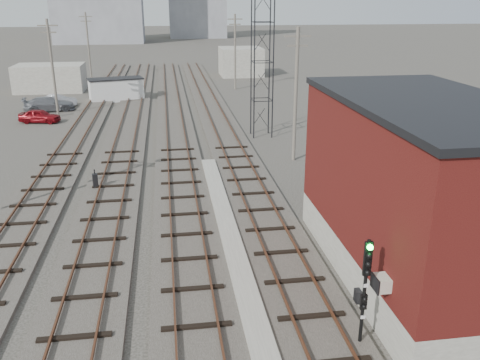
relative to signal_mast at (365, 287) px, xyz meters
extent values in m
plane|color=#282621|center=(-3.70, 52.11, -2.22)|extent=(320.00, 320.00, 0.00)
cube|color=#332D28|center=(-1.20, 31.11, -2.12)|extent=(3.20, 90.00, 0.20)
cube|color=#4C2816|center=(-1.92, 31.11, -1.89)|extent=(0.07, 90.00, 0.12)
cube|color=#4C2816|center=(-0.48, 31.11, -1.89)|extent=(0.07, 90.00, 0.12)
cube|color=#332D28|center=(-5.20, 31.11, -2.12)|extent=(3.20, 90.00, 0.20)
cube|color=#4C2816|center=(-5.92, 31.11, -1.89)|extent=(0.07, 90.00, 0.12)
cube|color=#4C2816|center=(-4.48, 31.11, -1.89)|extent=(0.07, 90.00, 0.12)
cube|color=#332D28|center=(-9.20, 31.11, -2.12)|extent=(3.20, 90.00, 0.20)
cube|color=#4C2816|center=(-9.92, 31.11, -1.89)|extent=(0.07, 90.00, 0.12)
cube|color=#4C2816|center=(-8.48, 31.11, -1.89)|extent=(0.07, 90.00, 0.12)
cube|color=#332D28|center=(-13.20, 31.11, -2.12)|extent=(3.20, 90.00, 0.20)
cube|color=#4C2816|center=(-13.92, 31.11, -1.89)|extent=(0.07, 90.00, 0.12)
cube|color=#4C2816|center=(-12.48, 31.11, -1.89)|extent=(0.07, 90.00, 0.12)
cube|color=gray|center=(-3.20, 6.11, -2.09)|extent=(0.90, 28.00, 0.26)
cube|color=gray|center=(3.80, 4.11, -1.47)|extent=(6.00, 12.00, 1.50)
cube|color=#531813|center=(3.80, 4.11, 2.03)|extent=(6.00, 12.00, 5.50)
cube|color=black|center=(3.80, 4.11, 4.88)|extent=(6.20, 12.20, 0.25)
cube|color=beige|center=(0.58, 0.11, 0.03)|extent=(0.45, 0.62, 0.45)
cube|color=black|center=(0.70, 2.11, -1.72)|extent=(0.20, 0.35, 0.50)
cylinder|color=black|center=(1.05, 26.36, 5.28)|extent=(0.10, 0.10, 15.00)
cylinder|color=black|center=(2.55, 26.36, 5.28)|extent=(0.10, 0.10, 15.00)
cylinder|color=black|center=(1.05, 27.86, 5.28)|extent=(0.10, 0.10, 15.00)
cylinder|color=black|center=(2.55, 27.86, 5.28)|extent=(0.10, 0.10, 15.00)
cylinder|color=#595147|center=(-16.20, 37.11, 2.28)|extent=(0.24, 0.24, 9.00)
cube|color=#595147|center=(-16.20, 37.11, 6.18)|extent=(1.80, 0.12, 0.12)
cube|color=#595147|center=(-16.20, 37.11, 5.58)|extent=(1.40, 0.12, 0.12)
cylinder|color=#595147|center=(-16.20, 62.11, 2.28)|extent=(0.24, 0.24, 9.00)
cube|color=#595147|center=(-16.20, 62.11, 6.18)|extent=(1.80, 0.12, 0.12)
cube|color=#595147|center=(-16.20, 62.11, 5.58)|extent=(1.40, 0.12, 0.12)
cylinder|color=#595147|center=(2.80, 20.11, 2.28)|extent=(0.24, 0.24, 9.00)
cube|color=#595147|center=(2.80, 20.11, 6.18)|extent=(1.80, 0.12, 0.12)
cube|color=#595147|center=(2.80, 20.11, 5.58)|extent=(1.40, 0.12, 0.12)
cylinder|color=#595147|center=(2.80, 50.11, 2.28)|extent=(0.24, 0.24, 9.00)
cube|color=#595147|center=(2.80, 50.11, 6.18)|extent=(1.80, 0.12, 0.12)
cube|color=#595147|center=(2.80, 50.11, 5.58)|extent=(1.40, 0.12, 0.12)
cube|color=gray|center=(-19.70, 52.11, -0.62)|extent=(8.00, 5.00, 3.20)
cube|color=gray|center=(5.30, 62.11, -0.22)|extent=(6.00, 6.00, 4.00)
cube|color=gray|center=(0.00, 0.03, -2.17)|extent=(0.40, 0.40, 0.10)
cylinder|color=black|center=(0.00, 0.03, -0.31)|extent=(0.12, 0.12, 3.83)
cube|color=black|center=(0.00, 0.01, 0.99)|extent=(0.25, 0.10, 1.15)
sphere|color=#0CE533|center=(0.00, -0.08, 1.42)|extent=(0.19, 0.19, 0.19)
sphere|color=black|center=(0.00, -0.08, 1.13)|extent=(0.19, 0.19, 0.19)
sphere|color=black|center=(0.00, -0.08, 0.84)|extent=(0.19, 0.19, 0.19)
sphere|color=black|center=(0.00, -0.08, 0.56)|extent=(0.19, 0.19, 0.19)
cube|color=black|center=(0.00, 0.01, -0.55)|extent=(0.21, 0.09, 0.53)
cube|color=white|center=(0.00, -0.05, 0.08)|extent=(0.15, 0.02, 0.12)
cube|color=white|center=(0.00, -0.05, -1.07)|extent=(0.15, 0.02, 0.12)
cube|color=black|center=(-10.20, 15.94, -1.66)|extent=(0.35, 0.35, 0.94)
cylinder|color=black|center=(-10.20, 15.94, -1.05)|extent=(0.08, 0.08, 0.28)
cube|color=silver|center=(-11.26, 44.62, -1.04)|extent=(6.10, 3.65, 2.38)
cube|color=black|center=(-11.26, 44.62, 0.20)|extent=(6.33, 3.88, 0.11)
imported|color=maroon|center=(-17.34, 34.63, -1.61)|extent=(3.85, 2.16, 1.24)
imported|color=#A6A8AD|center=(-17.08, 42.15, -1.60)|extent=(3.88, 1.67, 1.24)
imported|color=slate|center=(-17.53, 39.83, -1.51)|extent=(5.16, 2.71, 1.43)
camera|label=1|loc=(-5.85, -13.03, 8.45)|focal=38.00mm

